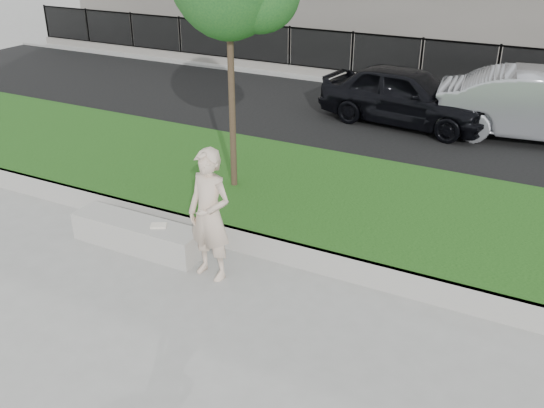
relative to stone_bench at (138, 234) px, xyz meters
The scene contains 11 objects.
ground 2.05m from the stone_bench, 11.32° to the right, with size 90.00×90.00×0.00m, color gray.
grass_bank 3.28m from the stone_bench, 52.45° to the left, with size 34.00×4.00×0.40m, color black.
grass_kerb 2.10m from the stone_bench, 17.76° to the left, with size 34.00×0.08×0.40m, color #A5A39B.
street 8.35m from the stone_bench, 76.14° to the left, with size 34.00×7.00×0.04m, color black.
far_pavement 12.76m from the stone_bench, 80.99° to the left, with size 34.00×3.00×0.12m, color gray.
iron_fence 11.78m from the stone_bench, 80.22° to the left, with size 32.00×0.30×1.50m.
stone_bench is the anchor object (origin of this frame).
man 1.70m from the stone_bench, ahead, with size 0.73×0.48×1.99m, color beige.
book 0.49m from the stone_bench, ahead, with size 0.24×0.18×0.03m, color #F1E5D0.
car_dark 8.40m from the stone_bench, 76.40° to the left, with size 1.75×4.35×1.48m, color black.
car_silver 9.95m from the stone_bench, 58.80° to the left, with size 1.69×4.86×1.60m, color #999BA2.
Camera 1 is at (3.90, -6.18, 4.87)m, focal length 40.00 mm.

